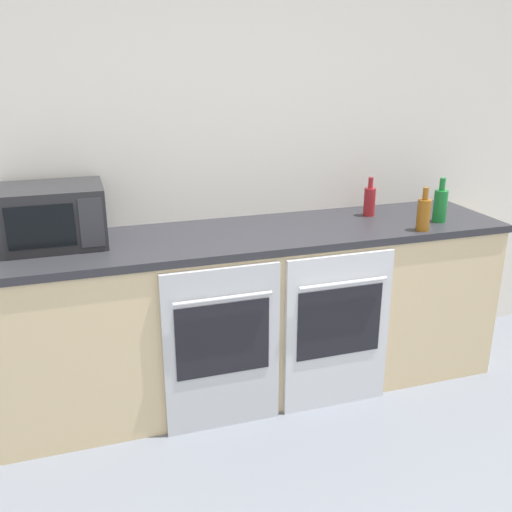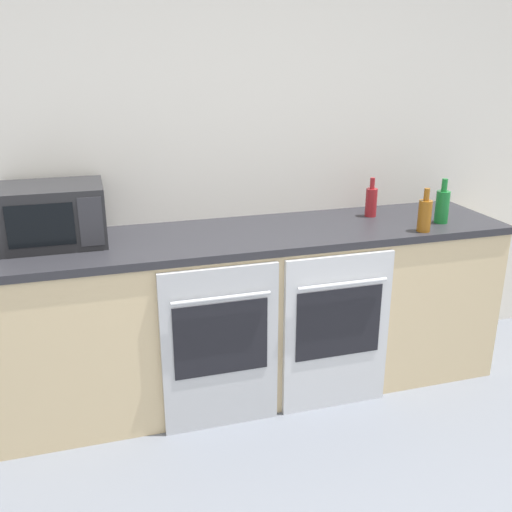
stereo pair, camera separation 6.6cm
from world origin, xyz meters
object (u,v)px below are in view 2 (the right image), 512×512
microwave (53,215)px  oven_right (337,332)px  bottle_red (371,201)px  bottle_green (442,206)px  bottle_amber (425,215)px  oven_left (221,349)px

microwave → oven_right: bearing=-17.2°
bottle_red → bottle_green: bearing=-36.9°
microwave → bottle_red: microwave is taller
microwave → bottle_amber: bearing=-10.3°
bottle_red → microwave: bearing=-179.5°
microwave → bottle_red: (1.75, 0.02, -0.06)m
microwave → bottle_amber: microwave is taller
oven_left → bottle_green: (1.32, 0.20, 0.59)m
oven_left → bottle_amber: bearing=4.1°
microwave → bottle_amber: 1.91m
oven_right → bottle_red: (0.38, 0.44, 0.58)m
bottle_amber → bottle_green: (0.19, 0.12, 0.01)m
oven_right → bottle_green: size_ratio=3.51×
oven_right → bottle_amber: bearing=9.0°
bottle_amber → oven_right: bearing=-171.0°
microwave → bottle_green: size_ratio=2.00×
oven_left → microwave: (-0.74, 0.42, 0.64)m
oven_right → microwave: microwave is taller
bottle_red → bottle_green: bottle_green is taller
oven_left → bottle_green: bottle_green is taller
bottle_amber → bottle_red: bottle_amber is taller
oven_right → bottle_green: (0.70, 0.20, 0.59)m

